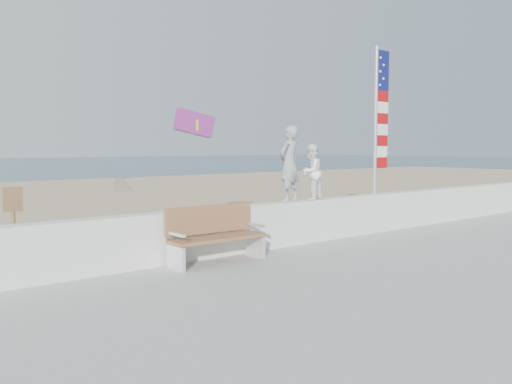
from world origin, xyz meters
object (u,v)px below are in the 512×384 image
Objects in this scene: adult at (290,164)px; flag at (379,114)px; bench at (215,234)px; child at (311,172)px.

flag is (2.90, -0.00, 1.12)m from adult.
bench is 0.51× the size of flag.
adult is 0.45× the size of flag.
flag reaches higher than child.
flag reaches higher than bench.
adult is 0.66m from child.
flag is (5.11, 0.45, 2.30)m from bench.
child is 3.04m from bench.
child is 2.62m from flag.
child is (0.63, 0.00, -0.19)m from adult.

